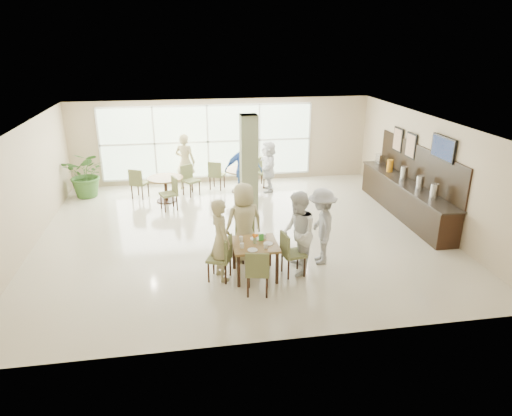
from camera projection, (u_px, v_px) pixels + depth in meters
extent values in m
plane|color=beige|center=(241.00, 232.00, 11.69)|extent=(10.00, 10.00, 0.00)
plane|color=white|center=(239.00, 123.00, 10.70)|extent=(10.00, 10.00, 0.00)
plane|color=tan|center=(223.00, 141.00, 15.35)|extent=(10.00, 0.00, 10.00)
plane|color=tan|center=(278.00, 265.00, 7.04)|extent=(10.00, 0.00, 10.00)
plane|color=tan|center=(24.00, 191.00, 10.44)|extent=(0.00, 9.00, 9.00)
plane|color=tan|center=(429.00, 171.00, 11.96)|extent=(0.00, 9.00, 9.00)
plane|color=silver|center=(208.00, 142.00, 15.25)|extent=(7.00, 0.00, 7.00)
cube|color=#6B7450|center=(249.00, 166.00, 12.36)|extent=(0.45, 0.45, 2.80)
cube|color=brown|center=(255.00, 244.00, 9.32)|extent=(0.92, 0.92, 0.05)
cube|color=black|center=(239.00, 271.00, 9.03)|extent=(0.06, 0.06, 0.70)
cube|color=black|center=(277.00, 268.00, 9.15)|extent=(0.06, 0.06, 0.70)
cube|color=black|center=(234.00, 254.00, 9.75)|extent=(0.06, 0.06, 0.70)
cube|color=black|center=(270.00, 251.00, 9.87)|extent=(0.06, 0.06, 0.70)
cylinder|color=brown|center=(165.00, 178.00, 13.65)|extent=(1.06, 1.06, 0.04)
cylinder|color=black|center=(166.00, 190.00, 13.78)|extent=(0.10, 0.10, 0.71)
cylinder|color=black|center=(167.00, 200.00, 13.90)|extent=(0.60, 0.60, 0.03)
cylinder|color=brown|center=(241.00, 170.00, 14.49)|extent=(1.04, 1.04, 0.04)
cylinder|color=black|center=(241.00, 181.00, 14.62)|extent=(0.10, 0.10, 0.71)
cylinder|color=black|center=(241.00, 191.00, 14.74)|extent=(0.60, 0.60, 0.03)
cylinder|color=white|center=(242.00, 245.00, 9.10)|extent=(0.08, 0.08, 0.10)
cylinder|color=white|center=(266.00, 246.00, 9.07)|extent=(0.08, 0.08, 0.10)
cylinder|color=white|center=(264.00, 236.00, 9.51)|extent=(0.08, 0.08, 0.10)
cylinder|color=white|center=(241.00, 239.00, 9.40)|extent=(0.08, 0.08, 0.10)
cylinder|color=white|center=(253.00, 250.00, 9.00)|extent=(0.20, 0.20, 0.01)
cylinder|color=white|center=(255.00, 238.00, 9.51)|extent=(0.20, 0.20, 0.01)
cylinder|color=white|center=(268.00, 244.00, 9.27)|extent=(0.20, 0.20, 0.01)
cylinder|color=#99B27F|center=(255.00, 241.00, 9.29)|extent=(0.07, 0.07, 0.12)
sphere|color=orange|center=(256.00, 236.00, 9.25)|extent=(0.07, 0.07, 0.07)
sphere|color=orange|center=(254.00, 235.00, 9.27)|extent=(0.07, 0.07, 0.07)
sphere|color=orange|center=(254.00, 236.00, 9.22)|extent=(0.07, 0.07, 0.07)
cube|color=green|center=(261.00, 237.00, 9.40)|extent=(0.10, 0.04, 0.15)
cube|color=black|center=(404.00, 199.00, 12.70)|extent=(0.60, 4.60, 0.90)
cube|color=black|center=(406.00, 183.00, 12.54)|extent=(0.64, 4.70, 0.04)
cube|color=black|center=(419.00, 164.00, 12.39)|extent=(0.04, 4.60, 1.00)
cylinder|color=silver|center=(434.00, 192.00, 11.17)|extent=(0.20, 0.20, 0.40)
cylinder|color=silver|center=(420.00, 183.00, 11.81)|extent=(0.20, 0.20, 0.40)
cylinder|color=silver|center=(404.00, 174.00, 12.65)|extent=(0.20, 0.20, 0.40)
cylinder|color=orange|center=(390.00, 166.00, 13.48)|extent=(0.18, 0.18, 0.36)
cube|color=silver|center=(380.00, 160.00, 14.13)|extent=(0.18, 0.30, 0.36)
cube|color=black|center=(443.00, 148.00, 11.13)|extent=(0.06, 1.00, 0.58)
cube|color=#7F99CC|center=(442.00, 148.00, 11.12)|extent=(0.01, 0.92, 0.50)
cube|color=black|center=(411.00, 146.00, 12.71)|extent=(0.04, 0.55, 0.70)
cube|color=brown|center=(410.00, 146.00, 12.71)|extent=(0.01, 0.47, 0.62)
cube|color=black|center=(398.00, 140.00, 13.45)|extent=(0.04, 0.55, 0.70)
cube|color=brown|center=(397.00, 140.00, 13.45)|extent=(0.01, 0.47, 0.62)
imported|color=#366327|center=(87.00, 174.00, 14.05)|extent=(1.57, 1.57, 1.45)
imported|color=tan|center=(221.00, 240.00, 9.20)|extent=(0.58, 0.72, 1.73)
imported|color=tan|center=(244.00, 223.00, 9.97)|extent=(0.96, 0.67, 1.78)
imported|color=white|center=(298.00, 234.00, 9.41)|extent=(0.76, 0.93, 1.79)
imported|color=#A3A4A6|center=(321.00, 226.00, 9.87)|extent=(0.77, 1.18, 1.71)
imported|color=#3F6DBE|center=(243.00, 171.00, 13.58)|extent=(1.18, 0.76, 1.91)
imported|color=white|center=(268.00, 166.00, 14.58)|extent=(0.83, 1.57, 1.62)
imported|color=tan|center=(185.00, 162.00, 14.65)|extent=(0.79, 0.68, 1.84)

